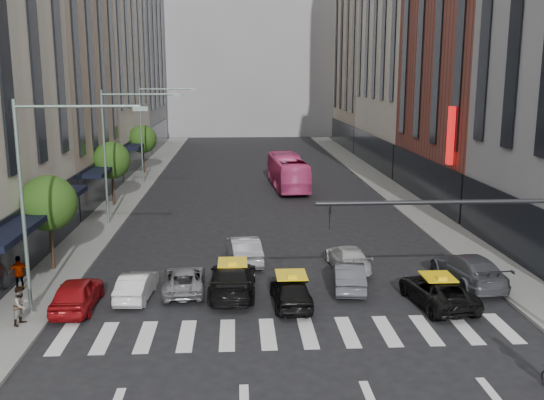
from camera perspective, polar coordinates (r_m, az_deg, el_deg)
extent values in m
plane|color=black|center=(23.33, 2.31, -13.92)|extent=(160.00, 160.00, 0.00)
cube|color=slate|center=(52.75, -13.51, 0.39)|extent=(3.00, 96.00, 0.15)
cube|color=slate|center=(53.68, 11.44, 0.68)|extent=(3.00, 96.00, 0.15)
cube|color=tan|center=(51.19, -20.78, 13.07)|extent=(8.00, 16.00, 24.00)
cube|color=gray|center=(87.36, -13.58, 14.56)|extent=(8.00, 18.00, 30.00)
cube|color=brown|center=(51.71, 18.99, 14.28)|extent=(8.00, 18.00, 26.00)
cube|color=tan|center=(88.14, 9.48, 14.04)|extent=(8.00, 18.00, 28.00)
cube|color=gray|center=(106.26, -2.27, 15.91)|extent=(30.00, 10.00, 36.00)
cylinder|color=black|center=(33.47, -20.04, -3.51)|extent=(0.18, 0.18, 3.15)
sphere|color=#1F4112|center=(33.04, -20.27, -0.27)|extent=(2.88, 2.88, 2.88)
cylinder|color=black|center=(48.65, -14.75, 1.38)|extent=(0.18, 0.18, 3.15)
sphere|color=#1F4112|center=(48.35, -14.87, 3.63)|extent=(2.88, 2.88, 2.88)
cylinder|color=black|center=(64.23, -12.00, 3.92)|extent=(0.18, 0.18, 3.15)
sphere|color=#1F4112|center=(64.00, -12.07, 5.63)|extent=(2.88, 2.88, 2.88)
cylinder|color=gray|center=(27.02, -22.41, -0.81)|extent=(0.16, 0.16, 9.00)
cylinder|color=gray|center=(25.77, -17.83, 8.39)|extent=(5.00, 0.12, 0.12)
cube|color=gray|center=(25.28, -12.26, 8.40)|extent=(0.60, 0.25, 0.18)
cylinder|color=gray|center=(42.24, -15.46, 3.85)|extent=(0.16, 0.16, 9.00)
cylinder|color=gray|center=(41.45, -12.35, 9.69)|extent=(5.00, 0.12, 0.12)
cube|color=gray|center=(41.15, -8.86, 9.67)|extent=(0.60, 0.25, 0.18)
cylinder|color=gray|center=(57.88, -12.21, 6.01)|extent=(0.16, 0.16, 9.00)
cylinder|color=gray|center=(57.31, -9.88, 10.25)|extent=(5.00, 0.12, 0.12)
cube|color=gray|center=(57.09, -7.34, 10.22)|extent=(0.60, 0.25, 0.18)
cylinder|color=black|center=(21.78, 17.26, -0.18)|extent=(10.00, 0.16, 0.16)
imported|color=black|center=(20.74, 5.45, -1.69)|extent=(0.13, 0.16, 0.80)
cube|color=red|center=(43.71, 16.46, 5.83)|extent=(0.30, 0.70, 4.00)
imported|color=maroon|center=(28.13, -17.87, -8.36)|extent=(1.70, 4.20, 1.43)
imported|color=silver|center=(28.73, -12.61, -7.85)|extent=(1.59, 3.83, 1.23)
imported|color=gray|center=(29.18, -8.27, -7.44)|extent=(2.18, 4.33, 1.18)
imported|color=black|center=(28.59, -3.72, -7.37)|extent=(2.33, 5.34, 1.53)
imported|color=black|center=(27.21, 1.81, -8.49)|extent=(1.79, 4.16, 1.40)
imported|color=#43454C|center=(29.43, 7.24, -7.08)|extent=(1.88, 4.19, 1.33)
imported|color=black|center=(28.21, 15.29, -8.28)|extent=(2.79, 4.96, 1.31)
imported|color=#474A50|center=(31.32, 17.97, -6.23)|extent=(2.67, 5.44, 1.52)
imported|color=#AEAEB4|center=(33.24, -2.65, -4.67)|extent=(2.06, 4.62, 1.47)
imported|color=#BDBDBD|center=(32.43, 7.11, -5.37)|extent=(2.05, 4.43, 1.25)
imported|color=#E24285|center=(54.92, 1.49, 2.66)|extent=(3.13, 10.89, 3.00)
imported|color=gray|center=(26.83, -22.55, -9.15)|extent=(0.83, 0.94, 1.60)
imported|color=gray|center=(30.96, -22.68, -6.35)|extent=(1.05, 0.71, 1.66)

